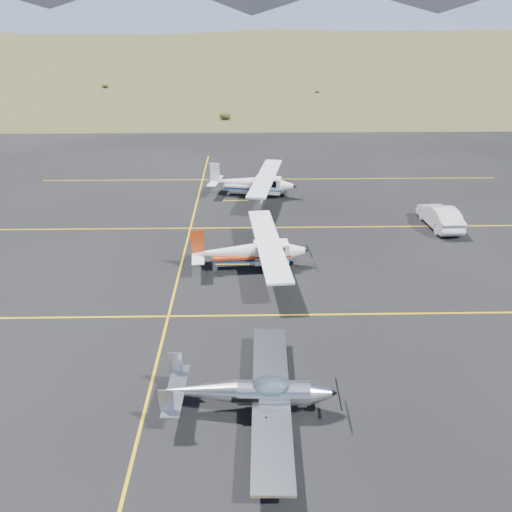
% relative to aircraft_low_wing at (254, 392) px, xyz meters
% --- Properties ---
extents(ground, '(1600.00, 1600.00, 0.00)m').
position_rel_aircraft_low_wing_xyz_m(ground, '(1.95, 4.46, -0.88)').
color(ground, '#383D1C').
rests_on(ground, ground).
extents(apron, '(72.00, 72.00, 0.02)m').
position_rel_aircraft_low_wing_xyz_m(apron, '(1.95, 11.46, -0.88)').
color(apron, black).
rests_on(apron, ground).
extents(aircraft_low_wing, '(6.05, 8.45, 1.84)m').
position_rel_aircraft_low_wing_xyz_m(aircraft_low_wing, '(0.00, 0.00, 0.00)').
color(aircraft_low_wing, silver).
rests_on(aircraft_low_wing, apron).
extents(aircraft_cessna, '(5.91, 9.82, 2.48)m').
position_rel_aircraft_low_wing_xyz_m(aircraft_cessna, '(0.04, 11.53, 0.22)').
color(aircraft_cessna, white).
rests_on(aircraft_cessna, apron).
extents(aircraft_plain, '(6.24, 10.14, 2.56)m').
position_rel_aircraft_low_wing_xyz_m(aircraft_plain, '(0.35, 24.04, 0.26)').
color(aircraft_plain, white).
rests_on(aircraft_plain, apron).
extents(sedan, '(1.88, 4.70, 1.52)m').
position_rel_aircraft_low_wing_xyz_m(sedan, '(13.02, 17.39, -0.11)').
color(sedan, silver).
rests_on(sedan, apron).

